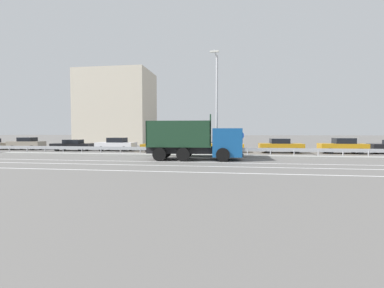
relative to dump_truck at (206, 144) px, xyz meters
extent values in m
plane|color=#605E5B|center=(-1.63, 0.13, -1.31)|extent=(320.00, 320.00, 0.00)
cube|color=silver|center=(-1.01, -1.86, -1.30)|extent=(68.48, 0.16, 0.01)
cube|color=silver|center=(-1.01, -3.94, -1.30)|extent=(68.48, 0.16, 0.01)
cube|color=silver|center=(-1.01, -6.50, -1.30)|extent=(68.48, 0.16, 0.01)
cube|color=gray|center=(-1.63, 2.48, -1.22)|extent=(37.66, 1.10, 0.18)
cube|color=#9EA0A5|center=(-1.63, 3.55, -0.69)|extent=(68.48, 0.04, 0.32)
cylinder|color=#ADADB2|center=(-21.17, 3.55, -1.00)|extent=(0.09, 0.09, 0.62)
cylinder|color=#ADADB2|center=(-19.12, 3.55, -1.00)|extent=(0.09, 0.09, 0.62)
cylinder|color=#ADADB2|center=(-17.06, 3.55, -1.00)|extent=(0.09, 0.09, 0.62)
cylinder|color=#ADADB2|center=(-15.00, 3.55, -1.00)|extent=(0.09, 0.09, 0.62)
cylinder|color=#ADADB2|center=(-12.95, 3.55, -1.00)|extent=(0.09, 0.09, 0.62)
cylinder|color=#ADADB2|center=(-10.89, 3.55, -1.00)|extent=(0.09, 0.09, 0.62)
cylinder|color=#ADADB2|center=(-8.83, 3.55, -1.00)|extent=(0.09, 0.09, 0.62)
cylinder|color=#ADADB2|center=(-6.77, 3.55, -1.00)|extent=(0.09, 0.09, 0.62)
cylinder|color=#ADADB2|center=(-4.72, 3.55, -1.00)|extent=(0.09, 0.09, 0.62)
cylinder|color=#ADADB2|center=(-2.66, 3.55, -1.00)|extent=(0.09, 0.09, 0.62)
cylinder|color=#ADADB2|center=(-0.60, 3.55, -1.00)|extent=(0.09, 0.09, 0.62)
cylinder|color=#ADADB2|center=(1.45, 3.55, -1.00)|extent=(0.09, 0.09, 0.62)
cylinder|color=#ADADB2|center=(3.51, 3.55, -1.00)|extent=(0.09, 0.09, 0.62)
cylinder|color=#ADADB2|center=(5.57, 3.55, -1.00)|extent=(0.09, 0.09, 0.62)
cylinder|color=#ADADB2|center=(7.62, 3.55, -1.00)|extent=(0.09, 0.09, 0.62)
cylinder|color=#ADADB2|center=(9.68, 3.55, -1.00)|extent=(0.09, 0.09, 0.62)
cylinder|color=#ADADB2|center=(11.74, 3.55, -1.00)|extent=(0.09, 0.09, 0.62)
cylinder|color=#ADADB2|center=(13.80, 3.55, -1.00)|extent=(0.09, 0.09, 0.62)
cube|color=#144C8C|center=(1.59, 0.10, 0.11)|extent=(2.40, 2.68, 2.20)
cube|color=black|center=(2.73, 0.17, 0.49)|extent=(0.17, 2.18, 0.83)
cube|color=black|center=(2.76, 0.18, -0.84)|extent=(0.26, 2.49, 0.24)
cube|color=black|center=(-2.13, -0.14, -0.52)|extent=(5.30, 1.73, 0.53)
cube|color=#193823|center=(-2.13, -0.14, -0.20)|extent=(5.16, 2.75, 0.12)
cube|color=#193823|center=(-2.21, 1.03, 0.83)|extent=(5.01, 0.42, 1.93)
cube|color=#193823|center=(-2.06, -1.30, 0.83)|extent=(5.01, 0.42, 1.93)
cube|color=#193823|center=(0.32, 0.02, 1.07)|extent=(0.25, 2.44, 2.41)
cube|color=#193823|center=(-4.59, -0.29, 0.83)|extent=(0.25, 2.44, 1.93)
cylinder|color=black|center=(1.18, 1.32, -0.79)|extent=(1.06, 0.39, 1.04)
cylinder|color=black|center=(1.34, -1.16, -0.79)|extent=(1.06, 0.39, 1.04)
cylinder|color=black|center=(-1.82, 1.13, -0.79)|extent=(1.06, 0.39, 1.04)
cylinder|color=black|center=(-1.66, -1.35, -0.79)|extent=(1.06, 0.39, 1.04)
cylinder|color=black|center=(-3.65, 1.02, -0.79)|extent=(1.06, 0.39, 1.04)
cylinder|color=black|center=(-3.49, -1.47, -0.79)|extent=(1.06, 0.39, 1.04)
cylinder|color=white|center=(2.72, 2.48, -1.15)|extent=(0.16, 0.16, 0.31)
cylinder|color=black|center=(2.72, 2.48, -0.84)|extent=(0.16, 0.16, 0.31)
cylinder|color=white|center=(2.72, 2.48, -0.54)|extent=(0.16, 0.16, 0.31)
cylinder|color=black|center=(2.72, 2.48, -0.23)|extent=(0.16, 0.16, 0.31)
cylinder|color=white|center=(2.72, 2.48, 0.08)|extent=(0.16, 0.16, 0.31)
cylinder|color=#1E4CB2|center=(2.72, 2.48, 0.63)|extent=(0.78, 0.03, 0.78)
cylinder|color=white|center=(2.72, 2.48, 0.63)|extent=(0.85, 0.02, 0.85)
cylinder|color=#ADADB2|center=(0.71, 2.53, 3.19)|extent=(0.18, 0.18, 8.99)
cylinder|color=#ADADB2|center=(0.64, 1.57, 7.53)|extent=(0.23, 1.93, 0.10)
cube|color=silver|center=(0.57, 0.61, 7.45)|extent=(0.71, 0.25, 0.12)
cylinder|color=black|center=(-26.81, 8.96, -1.01)|extent=(0.60, 0.21, 0.60)
cube|color=gray|center=(-23.16, 8.17, -0.62)|extent=(4.20, 1.91, 0.78)
cube|color=black|center=(-23.04, 8.18, 0.01)|extent=(1.81, 1.56, 0.48)
cylinder|color=black|center=(-24.38, 7.31, -1.01)|extent=(0.61, 0.24, 0.60)
cylinder|color=black|center=(-24.48, 8.87, -1.01)|extent=(0.61, 0.24, 0.60)
cylinder|color=black|center=(-21.84, 7.47, -1.01)|extent=(0.61, 0.24, 0.60)
cylinder|color=black|center=(-21.94, 9.04, -1.01)|extent=(0.61, 0.24, 0.60)
cube|color=black|center=(-16.69, 7.66, -0.72)|extent=(4.74, 2.00, 0.58)
cube|color=black|center=(-16.55, 7.67, -0.20)|extent=(2.05, 1.60, 0.45)
cylinder|color=black|center=(-18.06, 6.77, -1.01)|extent=(0.61, 0.24, 0.60)
cylinder|color=black|center=(-18.18, 8.34, -1.01)|extent=(0.61, 0.24, 0.60)
cylinder|color=black|center=(-15.20, 6.99, -1.01)|extent=(0.61, 0.24, 0.60)
cylinder|color=black|center=(-15.32, 8.55, -1.01)|extent=(0.61, 0.24, 0.60)
cube|color=silver|center=(-11.35, 8.10, -0.65)|extent=(4.52, 2.02, 0.72)
cube|color=black|center=(-11.22, 8.10, -0.01)|extent=(1.92, 1.74, 0.55)
cylinder|color=black|center=(-12.76, 7.21, -1.01)|extent=(0.60, 0.21, 0.60)
cylinder|color=black|center=(-12.72, 9.05, -1.01)|extent=(0.60, 0.21, 0.60)
cylinder|color=black|center=(-9.98, 7.16, -1.01)|extent=(0.60, 0.21, 0.60)
cylinder|color=black|center=(-9.94, 9.00, -1.01)|extent=(0.60, 0.21, 0.60)
cube|color=#B27A14|center=(-5.61, 7.49, -0.71)|extent=(4.74, 2.23, 0.59)
cube|color=black|center=(-5.75, 7.48, -0.16)|extent=(2.06, 1.80, 0.53)
cylinder|color=black|center=(-4.25, 8.50, -1.01)|extent=(0.61, 0.24, 0.60)
cylinder|color=black|center=(-4.12, 6.71, -1.01)|extent=(0.61, 0.24, 0.60)
cylinder|color=black|center=(-7.10, 8.28, -1.01)|extent=(0.61, 0.24, 0.60)
cylinder|color=black|center=(-6.97, 6.49, -1.01)|extent=(0.61, 0.24, 0.60)
cube|color=#B27A14|center=(1.18, 8.01, -0.69)|extent=(4.67, 2.13, 0.63)
cube|color=black|center=(1.04, 8.02, -0.16)|extent=(2.01, 1.76, 0.43)
cylinder|color=black|center=(2.64, 8.83, -1.01)|extent=(0.61, 0.23, 0.60)
cylinder|color=black|center=(2.55, 7.04, -1.01)|extent=(0.61, 0.23, 0.60)
cylinder|color=black|center=(-0.19, 8.98, -1.01)|extent=(0.61, 0.23, 0.60)
cylinder|color=black|center=(-0.28, 7.18, -1.01)|extent=(0.61, 0.23, 0.60)
cube|color=#B27A14|center=(7.29, 7.80, -0.65)|extent=(4.48, 1.83, 0.72)
cube|color=black|center=(7.15, 7.80, -0.03)|extent=(1.89, 1.60, 0.52)
cylinder|color=black|center=(8.67, 8.67, -1.01)|extent=(0.60, 0.20, 0.60)
cylinder|color=black|center=(8.68, 6.94, -1.01)|extent=(0.60, 0.20, 0.60)
cylinder|color=black|center=(5.90, 8.66, -1.01)|extent=(0.60, 0.20, 0.60)
cylinder|color=black|center=(5.90, 6.93, -1.01)|extent=(0.60, 0.20, 0.60)
cube|color=#B27A14|center=(13.41, 7.81, -0.64)|extent=(4.53, 1.92, 0.74)
cube|color=black|center=(13.54, 7.81, 0.02)|extent=(1.94, 1.60, 0.57)
cylinder|color=black|center=(11.99, 7.06, -1.01)|extent=(0.61, 0.23, 0.60)
cylinder|color=black|center=(12.07, 8.69, -1.01)|extent=(0.61, 0.23, 0.60)
cylinder|color=black|center=(14.75, 6.93, -1.01)|extent=(0.61, 0.23, 0.60)
cylinder|color=black|center=(14.83, 8.57, -1.01)|extent=(0.61, 0.23, 0.60)
cylinder|color=black|center=(17.10, 7.46, -1.01)|extent=(0.61, 0.23, 0.60)
cylinder|color=black|center=(17.19, 9.03, -1.01)|extent=(0.61, 0.23, 0.60)
cube|color=beige|center=(-19.10, 25.60, 5.43)|extent=(13.00, 8.87, 13.48)
camera|label=1|loc=(1.73, -20.52, 0.93)|focal=24.00mm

